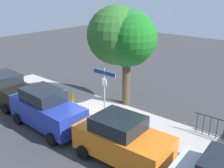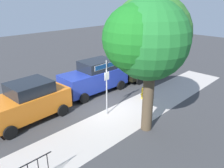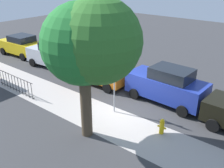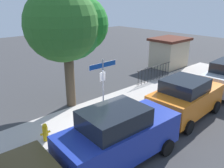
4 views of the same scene
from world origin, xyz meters
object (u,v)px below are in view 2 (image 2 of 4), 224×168
object	(u,v)px
car_black	(144,65)
fire_hydrant	(143,93)
street_sign	(107,77)
shade_tree	(147,38)
car_blue	(95,77)
car_orange	(27,102)

from	to	relation	value
car_black	fire_hydrant	distance (m)	4.32
street_sign	car_black	bearing A→B (deg)	-159.99
street_sign	shade_tree	world-z (taller)	shade_tree
shade_tree	fire_hydrant	size ratio (longest dim) A/B	7.92
street_sign	shade_tree	size ratio (longest dim) A/B	0.49
fire_hydrant	car_blue	bearing A→B (deg)	-65.52
shade_tree	car_blue	distance (m)	6.05
car_black	fire_hydrant	xyz separation A→B (m)	(3.45, 2.54, -0.57)
street_sign	car_orange	world-z (taller)	street_sign
shade_tree	car_black	xyz separation A→B (m)	(-6.10, -4.49, -3.38)
car_black	car_orange	xyz separation A→B (m)	(9.61, -0.14, 0.04)
street_sign	car_blue	distance (m)	3.39
street_sign	fire_hydrant	bearing A→B (deg)	176.17
fire_hydrant	car_black	bearing A→B (deg)	-143.68
shade_tree	car_orange	bearing A→B (deg)	-52.86
car_blue	car_orange	xyz separation A→B (m)	(4.80, 0.28, -0.06)
car_black	car_orange	bearing A→B (deg)	1.88
car_blue	street_sign	bearing A→B (deg)	62.14
street_sign	car_blue	size ratio (longest dim) A/B	0.65
street_sign	car_blue	world-z (taller)	street_sign
car_black	car_blue	world-z (taller)	car_blue
car_orange	fire_hydrant	bearing A→B (deg)	154.25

